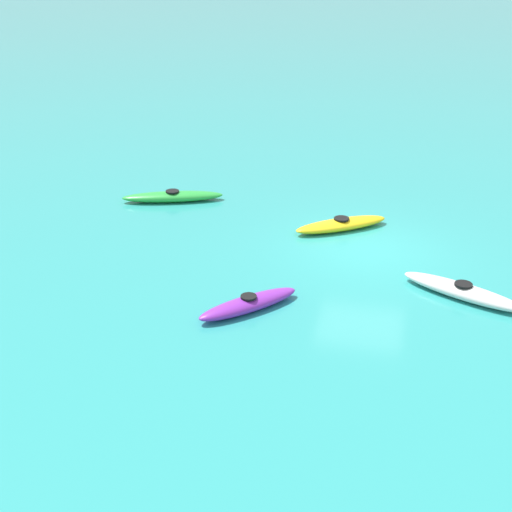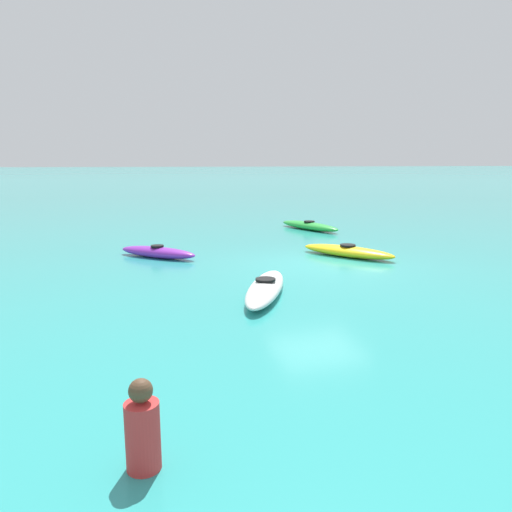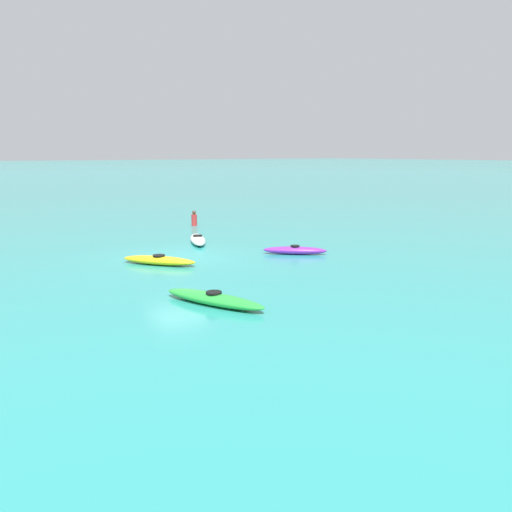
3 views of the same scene
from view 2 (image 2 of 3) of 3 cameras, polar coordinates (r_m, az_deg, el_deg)
name	(u,v)px [view 2 (image 2 of 3)]	position (r m, az deg, el deg)	size (l,w,h in m)	color
ground_plane	(319,265)	(13.26, 7.45, -1.07)	(600.00, 600.00, 0.00)	teal
kayak_yellow	(348,251)	(14.54, 10.84, 0.56)	(2.83, 2.31, 0.37)	yellow
kayak_purple	(157,252)	(14.44, -11.64, 0.45)	(2.21, 2.33, 0.37)	purple
kayak_white	(265,288)	(10.13, 1.14, -3.82)	(3.06, 1.94, 0.37)	white
kayak_green	(309,226)	(20.19, 6.34, 3.59)	(3.37, 1.78, 0.37)	green
person_near_shore	(143,430)	(4.73, -13.34, -19.48)	(0.42, 0.42, 0.88)	red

